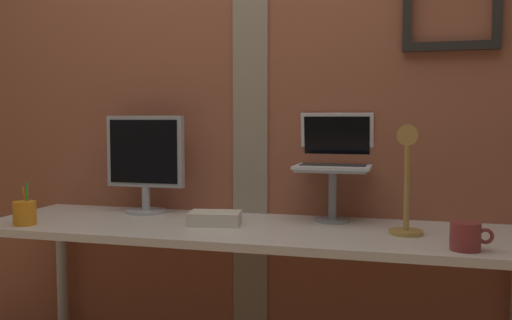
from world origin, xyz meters
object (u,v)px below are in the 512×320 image
at_px(monitor, 145,157).
at_px(coffee_mug, 466,236).
at_px(desk_lamp, 407,168).
at_px(pen_cup, 25,213).
at_px(laptop, 335,152).

bearing_deg(monitor, coffee_mug, -16.76).
relative_size(desk_lamp, coffee_mug, 2.99).
relative_size(desk_lamp, pen_cup, 2.37).
bearing_deg(coffee_mug, monitor, 163.24).
bearing_deg(desk_lamp, monitor, 167.95).
height_order(monitor, laptop, laptop).
bearing_deg(pen_cup, coffee_mug, -0.01).
height_order(laptop, desk_lamp, laptop).
bearing_deg(pen_cup, laptop, 21.52).
xyz_separation_m(monitor, coffee_mug, (1.30, -0.39, -0.20)).
bearing_deg(laptop, monitor, -175.67).
bearing_deg(coffee_mug, desk_lamp, 140.25).
bearing_deg(monitor, desk_lamp, -12.05).
relative_size(pen_cup, coffee_mug, 1.26).
height_order(laptop, coffee_mug, laptop).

